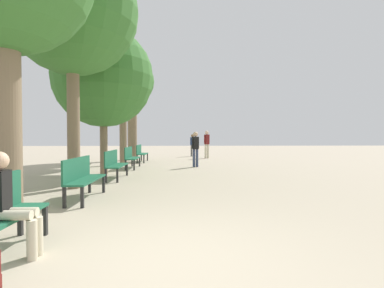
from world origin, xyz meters
TOP-DOWN VIEW (x-y plane):
  - ground_plane at (0.00, 0.00)m, footprint 80.00×80.00m
  - bench_row_1 at (-1.93, 3.33)m, footprint 0.44×1.72m
  - bench_row_2 at (-1.93, 6.59)m, footprint 0.44×1.72m
  - bench_row_3 at (-1.93, 9.85)m, footprint 0.44×1.72m
  - bench_row_4 at (-1.93, 13.10)m, footprint 0.44×1.72m
  - tree_row_1 at (-2.64, 4.82)m, footprint 3.55×3.55m
  - tree_row_2 at (-2.64, 8.00)m, footprint 3.75×3.75m
  - tree_row_3 at (-2.64, 11.80)m, footprint 2.49×2.49m
  - tree_row_4 at (-2.64, 14.61)m, footprint 2.64×2.64m
  - person_seated at (-1.70, 0.08)m, footprint 0.57×0.32m
  - pedestrian_near at (1.94, 15.72)m, footprint 0.36×0.31m
  - pedestrian_mid at (0.96, 10.32)m, footprint 0.33×0.26m
  - pedestrian_far at (1.09, 17.58)m, footprint 0.32×0.26m

SIDE VIEW (x-z plane):
  - ground_plane at x=0.00m, z-range 0.00..0.00m
  - bench_row_1 at x=-1.93m, z-range 0.08..1.02m
  - bench_row_2 at x=-1.93m, z-range 0.08..1.02m
  - bench_row_3 at x=-1.93m, z-range 0.08..1.02m
  - bench_row_4 at x=-1.93m, z-range 0.08..1.02m
  - person_seated at x=-1.70m, z-range 0.05..1.30m
  - pedestrian_far at x=1.09m, z-range 0.11..1.67m
  - pedestrian_mid at x=0.96m, z-range 0.12..1.74m
  - pedestrian_near at x=1.94m, z-range 0.13..1.90m
  - tree_row_2 at x=-2.64m, z-range 0.88..6.40m
  - tree_row_4 at x=-2.64m, z-range 1.52..7.53m
  - tree_row_3 at x=-2.64m, z-range 1.71..7.81m
  - tree_row_1 at x=-2.64m, z-range 1.52..8.17m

